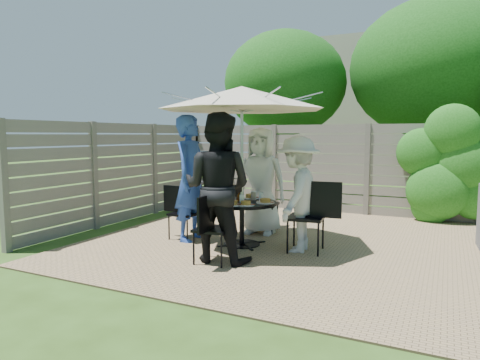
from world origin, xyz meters
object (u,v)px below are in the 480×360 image
at_px(patio_table, 242,215).
at_px(glass_back, 242,194).
at_px(umbrella, 242,98).
at_px(bicycle, 220,185).
at_px(person_left, 191,179).
at_px(glass_left, 223,197).
at_px(plate_left, 219,199).
at_px(syrup_jug, 239,195).
at_px(chair_front, 213,243).
at_px(plate_right, 265,201).
at_px(glass_right, 261,197).
at_px(chair_right, 307,231).
at_px(chair_back, 263,215).
at_px(person_back, 261,181).
at_px(person_right, 298,194).
at_px(plate_back, 251,197).
at_px(chair_left, 184,224).
at_px(person_front, 217,188).
at_px(coffee_cup, 254,196).
at_px(plate_front, 232,204).
at_px(plate_extra, 246,204).
at_px(glass_front, 242,200).

bearing_deg(patio_table, glass_back, 115.83).
relative_size(umbrella, bicycle, 1.33).
xyz_separation_m(person_left, glass_left, (0.58, -0.07, -0.24)).
xyz_separation_m(plate_left, syrup_jug, (0.30, 0.07, 0.06)).
distance_m(chair_front, plate_right, 1.11).
xyz_separation_m(patio_table, glass_right, (0.25, 0.12, 0.27)).
bearing_deg(umbrella, chair_right, 3.87).
xyz_separation_m(plate_right, bicycle, (-2.28, 2.83, -0.18)).
relative_size(chair_back, glass_back, 6.86).
distance_m(person_back, person_right, 1.18).
distance_m(person_back, plate_back, 0.51).
bearing_deg(person_back, chair_left, -139.33).
xyz_separation_m(person_front, coffee_cup, (0.03, 1.05, -0.24)).
height_order(plate_front, glass_back, glass_back).
relative_size(glass_back, bicycle, 0.07).
height_order(chair_left, glass_back, chair_left).
distance_m(plate_extra, coffee_cup, 0.53).
relative_size(patio_table, chair_left, 1.27).
xyz_separation_m(plate_front, glass_front, (0.10, 0.11, 0.05)).
bearing_deg(glass_left, patio_table, 25.83).
xyz_separation_m(plate_back, glass_back, (-0.10, -0.11, 0.05)).
bearing_deg(glass_right, patio_table, -154.17).
bearing_deg(glass_right, chair_right, -4.55).
xyz_separation_m(chair_right, glass_right, (-0.71, 0.06, 0.43)).
bearing_deg(coffee_cup, bicycle, 127.31).
distance_m(glass_back, coffee_cup, 0.21).
height_order(chair_front, plate_right, chair_front).
distance_m(patio_table, coffee_cup, 0.35).
height_order(patio_table, person_front, person_front).
height_order(syrup_jug, bicycle, bicycle).
height_order(chair_front, person_right, person_right).
distance_m(person_right, glass_left, 1.10).
distance_m(patio_table, umbrella, 1.68).
height_order(plate_back, glass_back, glass_back).
bearing_deg(coffee_cup, plate_left, -150.61).
bearing_deg(coffee_cup, glass_left, -134.08).
bearing_deg(bicycle, plate_right, -40.41).
distance_m(chair_front, coffee_cup, 1.27).
relative_size(glass_back, glass_front, 1.00).
bearing_deg(glass_right, person_left, -170.68).
distance_m(glass_back, bicycle, 3.17).
distance_m(chair_front, glass_back, 1.31).
bearing_deg(chair_right, chair_front, 42.38).
bearing_deg(bicycle, plate_back, -42.03).
distance_m(person_left, plate_left, 0.55).
relative_size(patio_table, syrup_jug, 6.66).
bearing_deg(glass_back, person_left, -156.48).
distance_m(person_right, syrup_jug, 0.89).
xyz_separation_m(chair_back, syrup_jug, (0.00, -0.92, 0.45)).
relative_size(plate_back, plate_left, 1.00).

